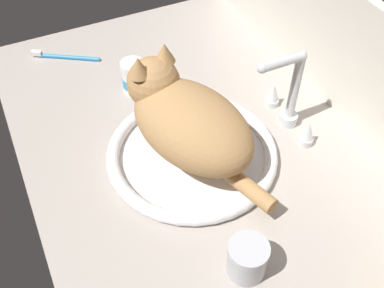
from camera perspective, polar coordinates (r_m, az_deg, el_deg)
countertop at (r=100.25cm, az=-0.36°, el=-0.27°), size 105.67×68.84×3.00cm
backsplash_wall at (r=107.17cm, az=17.44°, el=10.85°), size 105.67×2.40×30.75cm
sink_basin at (r=95.29cm, az=0.00°, el=-1.15°), size 35.36×35.36×2.67cm
faucet at (r=99.73cm, az=11.94°, el=5.56°), size 16.74×12.02×19.45cm
cat at (r=90.18cm, az=-1.01°, el=3.36°), size 37.86×25.49×18.21cm
metal_jar at (r=79.08cm, az=6.86°, el=-13.93°), size 6.92×6.92×7.11cm
pill_bottle at (r=110.09cm, az=-7.23°, el=8.19°), size 5.57×5.57×7.94cm
toothbrush at (r=125.26cm, az=-15.59°, el=10.40°), size 10.40×15.71×1.70cm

